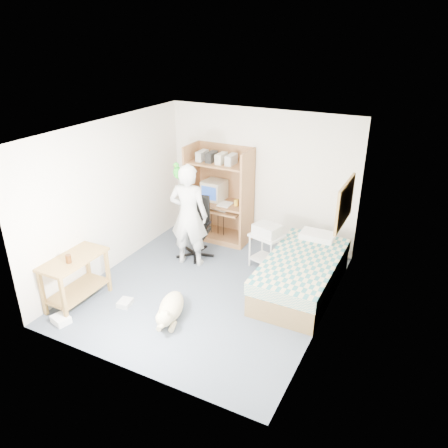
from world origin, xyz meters
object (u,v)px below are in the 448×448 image
Objects in this scene: side_desk at (75,274)px; office_chair at (196,235)px; person at (189,216)px; dog at (170,309)px; printer_cart at (266,246)px; computer_hutch at (220,198)px; bed at (301,274)px.

side_desk is 0.93× the size of office_chair.
office_chair is 0.60× the size of person.
person is 1.84× the size of dog.
office_chair reaches higher than printer_cart.
side_desk is 1.64× the size of printer_cart.
printer_cart is at bearing -171.65° from person.
person reaches higher than dog.
computer_hutch is 2.35m from bed.
office_chair is 1.76× the size of printer_cart.
person reaches higher than bed.
person is at bearing -143.42° from printer_cart.
bed is at bearing 32.50° from side_desk.
dog is at bearing -132.57° from bed.
computer_hutch reaches higher than office_chair.
office_chair is at bearing 90.97° from dog.
office_chair is 1.94m from dog.
computer_hutch is 1.80× the size of side_desk.
person is at bearing -89.74° from computer_hutch.
office_chair is (0.79, 2.10, -0.11)m from side_desk.
dog is (0.59, -2.65, -0.66)m from computer_hutch.
office_chair reaches higher than dog.
person is (-1.99, -0.02, 0.60)m from bed.
person is 2.93× the size of printer_cart.
person is at bearing -179.37° from bed.
computer_hutch is 0.89× the size of bed.
computer_hutch is at bearing -101.98° from person.
dog is 1.59× the size of printer_cart.
office_chair is 0.60m from person.
person reaches higher than printer_cart.
dog is at bearing -92.12° from printer_cart.
person is (0.06, -0.31, 0.51)m from office_chair.
bed is 2.08m from person.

